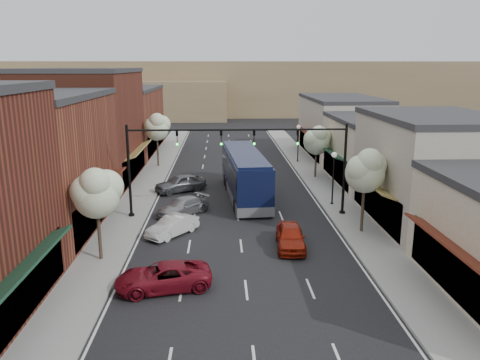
{
  "coord_description": "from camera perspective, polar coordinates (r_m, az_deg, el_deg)",
  "views": [
    {
      "loc": [
        -1.21,
        -25.8,
        11.14
      ],
      "look_at": [
        0.28,
        10.59,
        2.2
      ],
      "focal_mm": 35.0,
      "sensor_mm": 36.0,
      "label": 1
    }
  ],
  "objects": [
    {
      "name": "ground",
      "position": [
        28.13,
        0.32,
        -9.54
      ],
      "size": [
        160.0,
        160.0,
        0.0
      ],
      "primitive_type": "plane",
      "color": "black",
      "rests_on": "ground"
    },
    {
      "name": "sidewalk_right",
      "position": [
        46.66,
        9.62,
        -0.12
      ],
      "size": [
        2.8,
        73.0,
        0.15
      ],
      "primitive_type": "cube",
      "color": "gray",
      "rests_on": "ground"
    },
    {
      "name": "bldg_left_midnear",
      "position": [
        34.97,
        -24.17,
        1.89
      ],
      "size": [
        10.14,
        14.1,
        9.4
      ],
      "color": "brown",
      "rests_on": "ground"
    },
    {
      "name": "tree_right_far",
      "position": [
        47.27,
        9.39,
        4.91
      ],
      "size": [
        2.85,
        2.65,
        5.43
      ],
      "color": "#47382B",
      "rests_on": "ground"
    },
    {
      "name": "parked_car_d",
      "position": [
        42.64,
        -7.27,
        -0.36
      ],
      "size": [
        4.98,
        3.96,
        1.59
      ],
      "primitive_type": "imported",
      "rotation": [
        0.0,
        0.0,
        -1.05
      ],
      "color": "#525559",
      "rests_on": "ground"
    },
    {
      "name": "signal_mast_right",
      "position": [
        35.09,
        8.94,
        2.92
      ],
      "size": [
        8.22,
        0.46,
        7.0
      ],
      "color": "black",
      "rests_on": "ground"
    },
    {
      "name": "hill_near",
      "position": [
        106.73,
        -15.42,
        9.47
      ],
      "size": [
        50.0,
        20.0,
        8.0
      ],
      "primitive_type": "cube",
      "color": "#7A6647",
      "rests_on": "ground"
    },
    {
      "name": "bldg_left_far",
      "position": [
        63.54,
        -14.25,
        7.06
      ],
      "size": [
        10.14,
        18.1,
        8.4
      ],
      "color": "brown",
      "rests_on": "ground"
    },
    {
      "name": "curb_left",
      "position": [
        46.03,
        -9.5,
        -0.31
      ],
      "size": [
        0.25,
        73.0,
        0.17
      ],
      "primitive_type": "cube",
      "color": "gray",
      "rests_on": "ground"
    },
    {
      "name": "bldg_left_midfar",
      "position": [
        47.96,
        -18.19,
        6.24
      ],
      "size": [
        10.14,
        14.1,
        10.9
      ],
      "color": "#612A1B",
      "rests_on": "ground"
    },
    {
      "name": "bldg_right_far",
      "position": [
        60.16,
        12.12,
        6.34
      ],
      "size": [
        9.14,
        16.1,
        7.4
      ],
      "color": "#B0A697",
      "rests_on": "ground"
    },
    {
      "name": "tree_left_far",
      "position": [
        52.63,
        -10.07,
        6.45
      ],
      "size": [
        2.85,
        2.65,
        6.13
      ],
      "color": "#47382B",
      "rests_on": "ground"
    },
    {
      "name": "curb_right",
      "position": [
        46.39,
        7.92,
        -0.14
      ],
      "size": [
        0.25,
        73.0,
        0.17
      ],
      "primitive_type": "cube",
      "color": "gray",
      "rests_on": "ground"
    },
    {
      "name": "hill_far",
      "position": [
        115.92,
        -1.77,
        11.24
      ],
      "size": [
        120.0,
        30.0,
        12.0
      ],
      "primitive_type": "cube",
      "color": "#7A6647",
      "rests_on": "ground"
    },
    {
      "name": "bldg_right_midnear",
      "position": [
        35.86,
        22.32,
        1.11
      ],
      "size": [
        9.14,
        12.1,
        7.9
      ],
      "color": "#B0A697",
      "rests_on": "ground"
    },
    {
      "name": "parked_car_c",
      "position": [
        36.09,
        -7.0,
        -3.22
      ],
      "size": [
        4.44,
        4.44,
        1.29
      ],
      "primitive_type": "imported",
      "rotation": [
        0.0,
        0.0,
        -0.79
      ],
      "color": "#949499",
      "rests_on": "ground"
    },
    {
      "name": "tree_left_near",
      "position": [
        27.57,
        -17.07,
        -1.36
      ],
      "size": [
        2.85,
        2.65,
        5.69
      ],
      "color": "#47382B",
      "rests_on": "ground"
    },
    {
      "name": "coach_bus",
      "position": [
        40.31,
        0.58,
        0.76
      ],
      "size": [
        3.83,
        13.12,
        3.95
      ],
      "rotation": [
        0.0,
        0.0,
        0.08
      ],
      "color": "#0D1436",
      "rests_on": "ground"
    },
    {
      "name": "tree_right_near",
      "position": [
        31.95,
        15.12,
        1.22
      ],
      "size": [
        2.85,
        2.65,
        5.95
      ],
      "color": "#47382B",
      "rests_on": "ground"
    },
    {
      "name": "parked_car_b",
      "position": [
        31.86,
        -8.23,
        -5.57
      ],
      "size": [
        3.56,
        3.96,
        1.31
      ],
      "primitive_type": "imported",
      "rotation": [
        0.0,
        0.0,
        -0.67
      ],
      "color": "silver",
      "rests_on": "ground"
    },
    {
      "name": "parked_car_a",
      "position": [
        24.61,
        -9.36,
        -11.56
      ],
      "size": [
        5.23,
        3.19,
        1.36
      ],
      "primitive_type": "imported",
      "rotation": [
        0.0,
        0.0,
        -1.37
      ],
      "color": "maroon",
      "rests_on": "ground"
    },
    {
      "name": "signal_mast_left",
      "position": [
        34.7,
        -9.61,
        2.77
      ],
      "size": [
        8.22,
        0.46,
        7.0
      ],
      "color": "black",
      "rests_on": "ground"
    },
    {
      "name": "lamp_post_near",
      "position": [
        38.27,
        11.33,
        1.25
      ],
      "size": [
        0.44,
        0.44,
        4.44
      ],
      "color": "black",
      "rests_on": "ground"
    },
    {
      "name": "lamp_post_far",
      "position": [
        55.15,
        7.12,
        5.2
      ],
      "size": [
        0.44,
        0.44,
        4.44
      ],
      "color": "black",
      "rests_on": "ground"
    },
    {
      "name": "sidewalk_left",
      "position": [
        46.22,
        -11.22,
        -0.33
      ],
      "size": [
        2.8,
        73.0,
        0.15
      ],
      "primitive_type": "cube",
      "color": "gray",
      "rests_on": "ground"
    },
    {
      "name": "red_hatchback",
      "position": [
        29.58,
        6.16,
        -6.88
      ],
      "size": [
        2.03,
        4.42,
        1.47
      ],
      "primitive_type": "imported",
      "rotation": [
        0.0,
        0.0,
        -0.07
      ],
      "color": "maroon",
      "rests_on": "ground"
    },
    {
      "name": "bldg_right_midfar",
      "position": [
        46.95,
        16.24,
        3.46
      ],
      "size": [
        9.14,
        12.1,
        6.4
      ],
      "color": "beige",
      "rests_on": "ground"
    }
  ]
}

